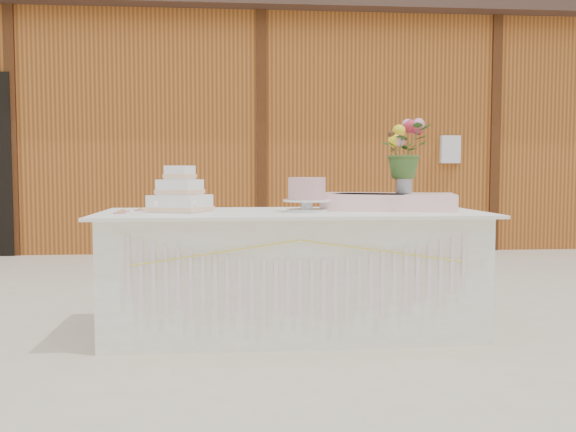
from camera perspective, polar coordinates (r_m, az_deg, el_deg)
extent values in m
plane|color=beige|center=(4.16, 0.37, -10.25)|extent=(80.00, 80.00, 0.00)
cube|color=#AC5B24|center=(10.03, -2.92, 6.72)|extent=(12.00, 4.00, 3.00)
cube|color=#3E2B22|center=(10.24, -2.96, 15.99)|extent=(12.60, 4.60, 0.30)
cube|color=white|center=(4.08, 0.38, -5.13)|extent=(2.28, 0.88, 0.75)
cube|color=white|center=(4.04, 0.38, 0.27)|extent=(2.40, 1.00, 0.02)
cube|color=white|center=(4.04, -9.56, 1.11)|extent=(0.41, 0.41, 0.11)
cube|color=beige|center=(4.05, -9.56, 0.67)|extent=(0.42, 0.42, 0.02)
cube|color=white|center=(4.04, -9.58, 2.54)|extent=(0.29, 0.29, 0.10)
cube|color=beige|center=(4.04, -9.57, 2.16)|extent=(0.31, 0.31, 0.02)
cube|color=white|center=(4.04, -9.59, 3.83)|extent=(0.19, 0.19, 0.09)
cube|color=beige|center=(4.04, -9.59, 3.52)|extent=(0.21, 0.21, 0.02)
cylinder|color=white|center=(4.01, 1.68, 0.50)|extent=(0.26, 0.26, 0.02)
cylinder|color=white|center=(4.01, 1.68, 0.96)|extent=(0.07, 0.07, 0.05)
cylinder|color=white|center=(4.00, 1.68, 1.39)|extent=(0.30, 0.30, 0.01)
cylinder|color=#DA9D9E|center=(4.00, 1.69, 2.47)|extent=(0.23, 0.23, 0.14)
cube|color=#FAC9C9|center=(4.25, 8.89, 1.27)|extent=(0.94, 0.69, 0.11)
cylinder|color=#A8A8AD|center=(4.26, 10.28, 2.97)|extent=(0.11, 0.11, 0.15)
imported|color=#395D25|center=(4.26, 10.32, 6.35)|extent=(0.42, 0.40, 0.36)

